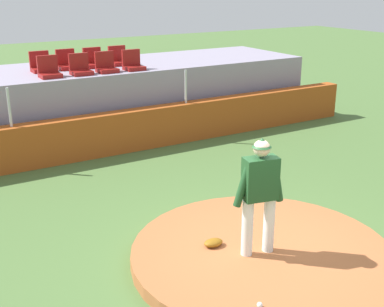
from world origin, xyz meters
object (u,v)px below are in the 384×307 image
Objects in this scene: fielding_glove at (213,243)px; stadium_chair_0 at (49,71)px; stadium_chair_7 at (119,59)px; stadium_chair_1 at (80,68)px; stadium_chair_6 at (94,61)px; stadium_chair_2 at (106,66)px; pitcher at (260,188)px; stadium_chair_3 at (133,64)px; baseball at (260,305)px; stadium_chair_5 at (67,63)px; stadium_chair_4 at (41,65)px.

fielding_glove is 0.60× the size of stadium_chair_0.
stadium_chair_7 is (1.63, 7.23, 1.70)m from fielding_glove.
stadium_chair_0 is 1.00× the size of stadium_chair_1.
stadium_chair_6 is (1.43, 0.87, 0.00)m from stadium_chair_0.
stadium_chair_2 is (0.92, 6.33, 1.70)m from fielding_glove.
stadium_chair_2 is at bearing 98.13° from pitcher.
stadium_chair_7 is at bearing -89.76° from stadium_chair_3.
stadium_chair_7 is at bearing -128.65° from stadium_chair_2.
stadium_chair_6 is (0.92, 7.23, 1.70)m from fielding_glove.
stadium_chair_1 is at bearing -90.09° from fielding_glove.
stadium_chair_3 reaches higher than fielding_glove.
stadium_chair_7 reaches higher than baseball.
stadium_chair_3 is at bearing 145.90° from stadium_chair_5.
stadium_chair_1 is at bearing 53.04° from stadium_chair_6.
baseball is at bearing -114.23° from pitcher.
stadium_chair_5 is at bearing -1.75° from stadium_chair_7.
stadium_chair_6 is at bearing -179.88° from stadium_chair_4.
stadium_chair_3 is at bearing -102.32° from fielding_glove.
stadium_chair_1 is 1.38m from stadium_chair_3.
stadium_chair_2 is 1.00× the size of stadium_chair_3.
stadium_chair_5 reaches higher than baseball.
stadium_chair_5 is (-1.42, 0.96, 0.00)m from stadium_chair_3.
stadium_chair_0 and stadium_chair_1 have the same top height.
stadium_chair_1 is at bearing 85.68° from baseball.
fielding_glove is 6.62m from stadium_chair_2.
stadium_chair_6 and stadium_chair_7 have the same top height.
stadium_chair_4 is at bearing 3.98° from stadium_chair_5.
stadium_chair_3 is 1.71m from stadium_chair_5.
baseball is 8.17m from stadium_chair_2.
stadium_chair_0 reaches higher than baseball.
stadium_chair_1 is 1.12m from stadium_chair_6.
stadium_chair_1 and stadium_chair_5 have the same top height.
stadium_chair_1 is (0.75, -0.02, 0.00)m from stadium_chair_0.
stadium_chair_4 is at bearing -84.14° from fielding_glove.
stadium_chair_7 reaches higher than pitcher.
fielding_glove reaches higher than baseball.
stadium_chair_0 is 2.14m from stadium_chair_3.
stadium_chair_5 is at bearing -3.63° from stadium_chair_6.
fielding_glove is at bearing 145.21° from pitcher.
baseball is 9.04m from stadium_chair_6.
pitcher is 6.94m from stadium_chair_0.
stadium_chair_3 is 1.16m from stadium_chair_6.
pitcher is at bearing 86.48° from stadium_chair_6.
stadium_chair_7 is at bearing -100.52° from fielding_glove.
stadium_chair_0 is at bearing -1.66° from stadium_chair_1.
fielding_glove is (-0.45, 0.48, -0.96)m from pitcher.
stadium_chair_7 is (1.38, 0.89, 0.00)m from stadium_chair_1.
stadium_chair_2 is 1.00× the size of stadium_chair_7.
stadium_chair_0 is at bearing 31.39° from stadium_chair_6.
stadium_chair_4 is 1.39m from stadium_chair_6.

